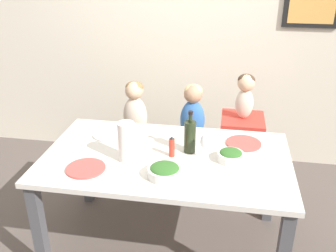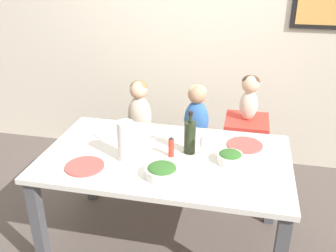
{
  "view_description": "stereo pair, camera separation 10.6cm",
  "coord_description": "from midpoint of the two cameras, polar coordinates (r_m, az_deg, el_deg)",
  "views": [
    {
      "loc": [
        0.37,
        -2.09,
        1.93
      ],
      "look_at": [
        0.0,
        0.07,
        0.91
      ],
      "focal_mm": 40.0,
      "sensor_mm": 36.0,
      "label": 1
    },
    {
      "loc": [
        0.47,
        -2.07,
        1.93
      ],
      "look_at": [
        0.0,
        0.07,
        0.91
      ],
      "focal_mm": 40.0,
      "sensor_mm": 36.0,
      "label": 2
    }
  ],
  "objects": [
    {
      "name": "person_child_left",
      "position": [
        3.19,
        -6.02,
        2.88
      ],
      "size": [
        0.21,
        0.16,
        0.49
      ],
      "color": "beige",
      "rests_on": "chair_far_left"
    },
    {
      "name": "chair_far_left",
      "position": [
        3.33,
        -5.77,
        -2.46
      ],
      "size": [
        0.41,
        0.43,
        0.48
      ],
      "color": "silver",
      "rests_on": "ground_plane"
    },
    {
      "name": "condiment_bottle_hot_sauce",
      "position": [
        2.4,
        -0.67,
        -3.15
      ],
      "size": [
        0.04,
        0.04,
        0.14
      ],
      "color": "red",
      "rests_on": "dining_table"
    },
    {
      "name": "ground_plane",
      "position": [
        2.87,
        -1.36,
        -17.32
      ],
      "size": [
        14.0,
        14.0,
        0.0
      ],
      "primitive_type": "plane",
      "color": "#564C47"
    },
    {
      "name": "wall_back",
      "position": [
        3.56,
        2.92,
        15.54
      ],
      "size": [
        10.0,
        0.09,
        2.7
      ],
      "color": "beige",
      "rests_on": "ground_plane"
    },
    {
      "name": "chair_far_center",
      "position": [
        3.24,
        2.68,
        -3.14
      ],
      "size": [
        0.41,
        0.43,
        0.48
      ],
      "color": "silver",
      "rests_on": "ground_plane"
    },
    {
      "name": "dinner_plate_back_left",
      "position": [
        2.75,
        -10.01,
        -1.24
      ],
      "size": [
        0.24,
        0.24,
        0.01
      ],
      "color": "silver",
      "rests_on": "dining_table"
    },
    {
      "name": "person_baby_right",
      "position": [
        3.02,
        10.72,
        5.07
      ],
      "size": [
        0.14,
        0.14,
        0.37
      ],
      "color": "beige",
      "rests_on": "chair_right_highchair"
    },
    {
      "name": "salad_bowl_small",
      "position": [
        2.39,
        8.29,
        -4.44
      ],
      "size": [
        0.17,
        0.17,
        0.08
      ],
      "color": "white",
      "rests_on": "dining_table"
    },
    {
      "name": "dining_table",
      "position": [
        2.49,
        -1.5,
        -6.4
      ],
      "size": [
        1.6,
        0.93,
        0.73
      ],
      "color": "silver",
      "rests_on": "ground_plane"
    },
    {
      "name": "wine_bottle",
      "position": [
        2.44,
        2.12,
        -1.54
      ],
      "size": [
        0.08,
        0.08,
        0.29
      ],
      "color": "#232D19",
      "rests_on": "dining_table"
    },
    {
      "name": "chair_right_highchair",
      "position": [
        3.16,
        10.19,
        -1.24
      ],
      "size": [
        0.35,
        0.37,
        0.71
      ],
      "color": "silver",
      "rests_on": "ground_plane"
    },
    {
      "name": "person_child_center",
      "position": [
        3.1,
        2.8,
        2.32
      ],
      "size": [
        0.21,
        0.16,
        0.49
      ],
      "color": "#3366B2",
      "rests_on": "chair_far_center"
    },
    {
      "name": "salad_bowl_large",
      "position": [
        2.2,
        -1.9,
        -6.88
      ],
      "size": [
        0.2,
        0.2,
        0.08
      ],
      "color": "white",
      "rests_on": "dining_table"
    },
    {
      "name": "dinner_plate_back_right",
      "position": [
        2.62,
        10.31,
        -2.61
      ],
      "size": [
        0.24,
        0.24,
        0.01
      ],
      "color": "#D14C47",
      "rests_on": "dining_table"
    },
    {
      "name": "paper_towel_roll",
      "position": [
        2.35,
        -7.62,
        -2.4
      ],
      "size": [
        0.11,
        0.11,
        0.26
      ],
      "color": "white",
      "rests_on": "dining_table"
    },
    {
      "name": "wine_glass_near",
      "position": [
        2.36,
        4.47,
        -2.44
      ],
      "size": [
        0.07,
        0.07,
        0.17
      ],
      "color": "white",
      "rests_on": "dining_table"
    },
    {
      "name": "dinner_plate_front_left",
      "position": [
        2.36,
        -13.7,
        -6.3
      ],
      "size": [
        0.24,
        0.24,
        0.01
      ],
      "color": "#D14C47",
      "rests_on": "dining_table"
    }
  ]
}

